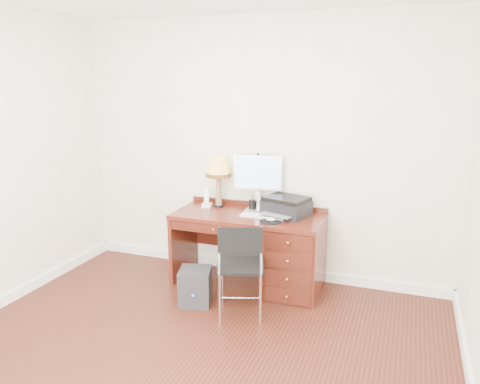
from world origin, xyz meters
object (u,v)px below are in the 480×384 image
at_px(monitor, 258,176).
at_px(phone, 207,202).
at_px(leg_lamp, 218,169).
at_px(chair, 238,261).
at_px(printer, 286,206).
at_px(desk, 279,250).
at_px(equipment_box, 195,286).

xyz_separation_m(monitor, phone, (-0.53, -0.11, -0.30)).
xyz_separation_m(monitor, leg_lamp, (-0.43, -0.04, 0.04)).
bearing_deg(chair, printer, 55.20).
bearing_deg(desk, phone, 172.91).
distance_m(monitor, chair, 1.07).
height_order(monitor, phone, monitor).
bearing_deg(equipment_box, chair, -29.88).
height_order(printer, chair, printer).
distance_m(desk, phone, 0.92).
xyz_separation_m(printer, leg_lamp, (-0.76, 0.08, 0.31)).
relative_size(monitor, leg_lamp, 1.04).
height_order(phone, chair, phone).
xyz_separation_m(phone, chair, (0.64, -0.79, -0.28)).
xyz_separation_m(desk, equipment_box, (-0.65, -0.58, -0.24)).
bearing_deg(phone, printer, -7.20).
bearing_deg(printer, phone, -162.96).
xyz_separation_m(desk, phone, (-0.82, 0.10, 0.40)).
distance_m(chair, equipment_box, 0.60).
height_order(leg_lamp, phone, leg_lamp).
bearing_deg(phone, equipment_box, -82.23).
distance_m(desk, printer, 0.44).
bearing_deg(chair, leg_lamp, 103.06).
bearing_deg(chair, monitor, 78.09).
distance_m(printer, leg_lamp, 0.82).
height_order(desk, equipment_box, desk).
height_order(leg_lamp, chair, leg_lamp).
relative_size(monitor, phone, 2.87).
bearing_deg(leg_lamp, equipment_box, -84.94).
xyz_separation_m(chair, equipment_box, (-0.47, 0.11, -0.36)).
height_order(monitor, chair, monitor).
relative_size(monitor, equipment_box, 1.68).
height_order(leg_lamp, equipment_box, leg_lamp).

